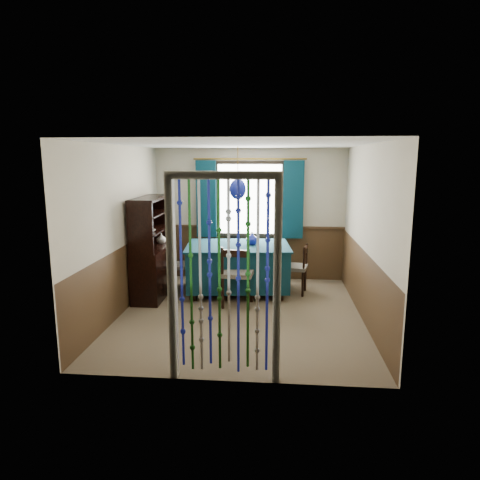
# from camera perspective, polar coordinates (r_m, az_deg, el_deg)

# --- Properties ---
(floor) EXTENTS (4.00, 4.00, 0.00)m
(floor) POSITION_cam_1_polar(r_m,az_deg,el_deg) (6.55, 0.08, -9.78)
(floor) COLOR brown
(floor) RESTS_ON ground
(ceiling) EXTENTS (4.00, 4.00, 0.00)m
(ceiling) POSITION_cam_1_polar(r_m,az_deg,el_deg) (6.14, 0.09, 12.66)
(ceiling) COLOR silver
(ceiling) RESTS_ON ground
(wall_back) EXTENTS (3.60, 0.00, 3.60)m
(wall_back) POSITION_cam_1_polar(r_m,az_deg,el_deg) (8.19, 1.30, 3.40)
(wall_back) COLOR #C0B69D
(wall_back) RESTS_ON ground
(wall_front) EXTENTS (3.60, 0.00, 3.60)m
(wall_front) POSITION_cam_1_polar(r_m,az_deg,el_deg) (4.27, -2.26, -3.41)
(wall_front) COLOR #C0B69D
(wall_front) RESTS_ON ground
(wall_left) EXTENTS (0.00, 4.00, 4.00)m
(wall_left) POSITION_cam_1_polar(r_m,az_deg,el_deg) (6.62, -15.63, 1.26)
(wall_left) COLOR #C0B69D
(wall_left) RESTS_ON ground
(wall_right) EXTENTS (0.00, 4.00, 4.00)m
(wall_right) POSITION_cam_1_polar(r_m,az_deg,el_deg) (6.33, 16.55, 0.78)
(wall_right) COLOR #C0B69D
(wall_right) RESTS_ON ground
(wainscot_back) EXTENTS (3.60, 0.00, 3.60)m
(wainscot_back) POSITION_cam_1_polar(r_m,az_deg,el_deg) (8.31, 1.28, -1.75)
(wainscot_back) COLOR #432D19
(wainscot_back) RESTS_ON ground
(wainscot_front) EXTENTS (3.60, 0.00, 3.60)m
(wainscot_front) POSITION_cam_1_polar(r_m,az_deg,el_deg) (4.53, -2.16, -12.61)
(wainscot_front) COLOR #432D19
(wainscot_front) RESTS_ON ground
(wainscot_left) EXTENTS (0.00, 4.00, 4.00)m
(wainscot_left) POSITION_cam_1_polar(r_m,az_deg,el_deg) (6.78, -15.19, -5.01)
(wainscot_left) COLOR #432D19
(wainscot_left) RESTS_ON ground
(wainscot_right) EXTENTS (0.00, 4.00, 4.00)m
(wainscot_right) POSITION_cam_1_polar(r_m,az_deg,el_deg) (6.49, 16.07, -5.75)
(wainscot_right) COLOR #432D19
(wainscot_right) RESTS_ON ground
(window) EXTENTS (1.32, 0.12, 1.42)m
(window) POSITION_cam_1_polar(r_m,az_deg,el_deg) (8.11, 1.29, 5.46)
(window) COLOR black
(window) RESTS_ON wall_back
(doorway) EXTENTS (1.16, 0.12, 2.18)m
(doorway) POSITION_cam_1_polar(r_m,az_deg,el_deg) (4.38, -2.14, -5.75)
(doorway) COLOR silver
(doorway) RESTS_ON ground
(dining_table) EXTENTS (1.86, 1.37, 0.84)m
(dining_table) POSITION_cam_1_polar(r_m,az_deg,el_deg) (7.41, -0.28, -3.42)
(dining_table) COLOR #0B2D3A
(dining_table) RESTS_ON floor
(chair_near) EXTENTS (0.52, 0.50, 0.98)m
(chair_near) POSITION_cam_1_polar(r_m,az_deg,el_deg) (6.72, -0.39, -4.60)
(chair_near) COLOR black
(chair_near) RESTS_ON floor
(chair_far) EXTENTS (0.49, 0.47, 0.91)m
(chair_far) POSITION_cam_1_polar(r_m,az_deg,el_deg) (8.19, -0.13, -2.03)
(chair_far) COLOR black
(chair_far) RESTS_ON floor
(chair_left) EXTENTS (0.53, 0.54, 0.88)m
(chair_left) POSITION_cam_1_polar(r_m,az_deg,el_deg) (7.53, -8.08, -3.43)
(chair_left) COLOR black
(chair_left) RESTS_ON floor
(chair_right) EXTENTS (0.48, 0.49, 0.86)m
(chair_right) POSITION_cam_1_polar(r_m,az_deg,el_deg) (7.45, 7.56, -3.66)
(chair_right) COLOR black
(chair_right) RESTS_ON floor
(sideboard) EXTENTS (0.46, 1.29, 1.68)m
(sideboard) POSITION_cam_1_polar(r_m,az_deg,el_deg) (7.38, -11.53, -2.86)
(sideboard) COLOR black
(sideboard) RESTS_ON floor
(pendant_lamp) EXTENTS (0.28, 0.28, 0.87)m
(pendant_lamp) POSITION_cam_1_polar(r_m,az_deg,el_deg) (7.20, -0.28, 6.81)
(pendant_lamp) COLOR olive
(pendant_lamp) RESTS_ON ceiling
(vase_table) EXTENTS (0.20, 0.20, 0.20)m
(vase_table) POSITION_cam_1_polar(r_m,az_deg,el_deg) (7.36, 1.62, 0.15)
(vase_table) COLOR navy
(vase_table) RESTS_ON dining_table
(bowl_shelf) EXTENTS (0.25, 0.25, 0.05)m
(bowl_shelf) POSITION_cam_1_polar(r_m,az_deg,el_deg) (6.96, -11.95, 1.23)
(bowl_shelf) COLOR beige
(bowl_shelf) RESTS_ON sideboard
(vase_sideboard) EXTENTS (0.21, 0.21, 0.19)m
(vase_sideboard) POSITION_cam_1_polar(r_m,az_deg,el_deg) (7.63, -10.45, 0.30)
(vase_sideboard) COLOR beige
(vase_sideboard) RESTS_ON sideboard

